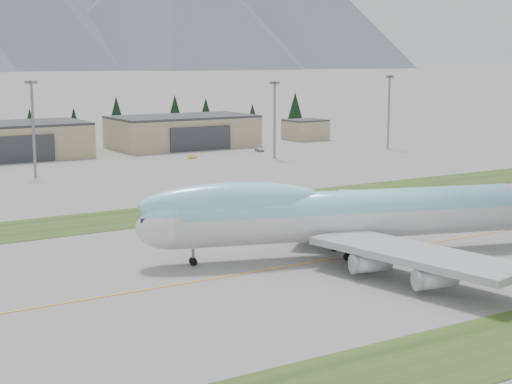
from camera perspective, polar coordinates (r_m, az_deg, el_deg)
ground at (r=121.90m, az=7.09°, el=-4.63°), size 7000.00×7000.00×0.00m
grass_strip_far at (r=158.65m, az=-3.09°, el=-1.23°), size 400.00×18.00×0.08m
taxiway_line_main at (r=121.90m, az=7.09°, el=-4.63°), size 400.00×0.40×0.02m
boeing_747_freighter at (r=120.87m, az=6.98°, el=-1.57°), size 74.97×61.98×19.83m
hangar_center at (r=250.27m, az=-17.77°, el=3.57°), size 48.00×26.60×10.80m
hangar_right at (r=270.79m, az=-5.34°, el=4.41°), size 48.00×26.60×10.80m
control_shed at (r=294.80m, az=3.61°, el=4.55°), size 14.00×12.00×7.60m
floodlight_masts at (r=217.85m, az=-8.34°, el=5.95°), size 203.89×4.92×24.54m
service_vehicle_b at (r=239.32m, az=-4.66°, el=2.44°), size 3.37×1.55×1.07m
service_vehicle_c at (r=256.88m, az=0.25°, el=2.96°), size 2.57×4.96×1.37m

